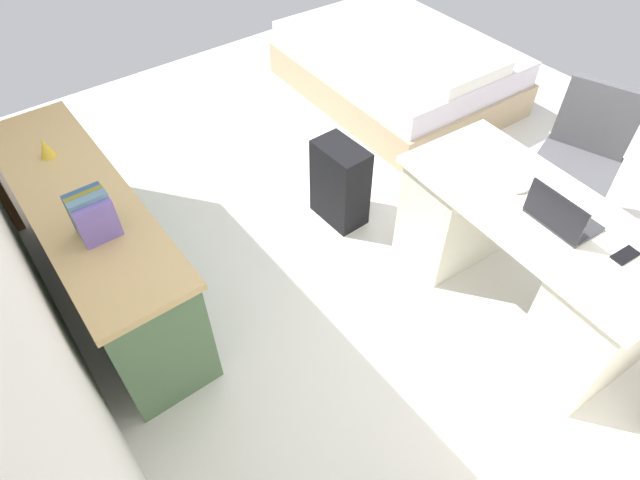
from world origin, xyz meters
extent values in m
plane|color=silver|center=(0.00, 0.00, 0.00)|extent=(5.31, 5.31, 0.00)
cube|color=silver|center=(-1.16, -0.10, 0.70)|extent=(1.48, 0.76, 0.04)
cube|color=beige|center=(-1.65, -0.06, 0.34)|extent=(0.44, 0.62, 0.69)
cube|color=beige|center=(-0.67, -0.13, 0.34)|extent=(0.44, 0.62, 0.69)
cylinder|color=black|center=(-0.93, -0.85, 0.02)|extent=(0.52, 0.52, 0.04)
cylinder|color=black|center=(-0.93, -0.85, 0.21)|extent=(0.06, 0.06, 0.42)
cube|color=#4C4C51|center=(-0.93, -0.85, 0.46)|extent=(0.58, 0.58, 0.08)
cube|color=#4C4C51|center=(-0.87, -1.04, 0.72)|extent=(0.44, 0.19, 0.44)
cube|color=#4C6B47|center=(0.29, 1.70, 0.36)|extent=(1.76, 0.44, 0.72)
cube|color=tan|center=(0.29, 1.70, 0.74)|extent=(1.80, 0.48, 0.04)
cube|color=#415B3C|center=(-0.10, 1.47, 0.20)|extent=(0.67, 0.01, 0.25)
cube|color=#415B3C|center=(0.69, 1.47, 0.20)|extent=(0.67, 0.01, 0.25)
cube|color=tan|center=(0.94, -1.15, 0.14)|extent=(1.96, 1.48, 0.28)
cube|color=silver|center=(0.94, -1.15, 0.38)|extent=(1.89, 1.41, 0.20)
cube|color=white|center=(0.27, -1.13, 0.53)|extent=(0.51, 0.70, 0.10)
cube|color=black|center=(-0.01, 0.23, 0.28)|extent=(0.36, 0.23, 0.57)
cube|color=#333338|center=(-1.27, -0.11, 0.73)|extent=(0.33, 0.24, 0.02)
cube|color=black|center=(-1.26, 0.00, 0.83)|extent=(0.31, 0.03, 0.19)
ellipsoid|color=white|center=(-1.01, -0.13, 0.74)|extent=(0.07, 0.10, 0.03)
cube|color=black|center=(-1.58, -0.13, 0.73)|extent=(0.08, 0.14, 0.01)
cube|color=#6F5BB0|center=(-0.10, 1.70, 0.86)|extent=(0.04, 0.17, 0.20)
cube|color=slate|center=(-0.06, 1.70, 0.87)|extent=(0.04, 0.17, 0.23)
cube|color=olive|center=(-0.02, 1.70, 0.87)|extent=(0.03, 0.17, 0.22)
cube|color=#2D4E77|center=(0.02, 1.70, 0.87)|extent=(0.03, 0.17, 0.21)
cone|color=gold|center=(0.68, 1.70, 0.82)|extent=(0.08, 0.08, 0.11)
camera|label=1|loc=(-2.01, 1.93, 2.48)|focal=29.55mm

